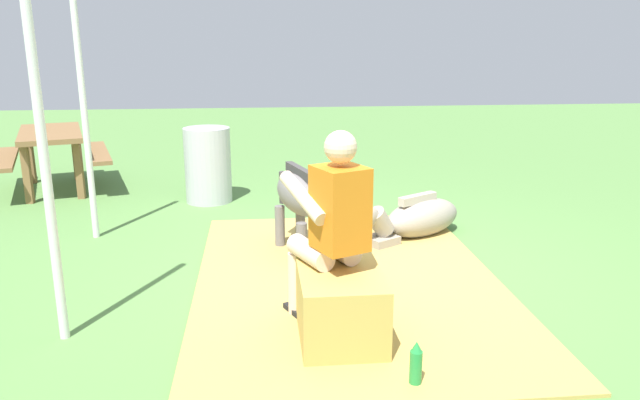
# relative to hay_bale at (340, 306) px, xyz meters

# --- Properties ---
(ground_plane) EXTENTS (24.00, 24.00, 0.00)m
(ground_plane) POSITION_rel_hay_bale_xyz_m (1.18, -0.26, -0.23)
(ground_plane) COLOR #568442
(hay_patch) EXTENTS (3.43, 2.36, 0.02)m
(hay_patch) POSITION_rel_hay_bale_xyz_m (0.92, -0.19, -0.22)
(hay_patch) COLOR tan
(hay_patch) RESTS_ON ground
(hay_bale) EXTENTS (0.72, 0.52, 0.46)m
(hay_bale) POSITION_rel_hay_bale_xyz_m (0.00, 0.00, 0.00)
(hay_bale) COLOR tan
(hay_bale) RESTS_ON ground
(person_seated) EXTENTS (0.72, 0.58, 1.34)m
(person_seated) POSITION_rel_hay_bale_xyz_m (0.15, 0.05, 0.51)
(person_seated) COLOR beige
(person_seated) RESTS_ON ground
(pony_standing) EXTENTS (1.31, 0.59, 0.93)m
(pony_standing) POSITION_rel_hay_bale_xyz_m (1.47, 0.11, 0.33)
(pony_standing) COLOR slate
(pony_standing) RESTS_ON ground
(pony_lying) EXTENTS (0.93, 1.28, 0.42)m
(pony_lying) POSITION_rel_hay_bale_xyz_m (1.96, -0.99, -0.04)
(pony_lying) COLOR gray
(pony_lying) RESTS_ON ground
(soda_bottle) EXTENTS (0.07, 0.07, 0.27)m
(soda_bottle) POSITION_rel_hay_bale_xyz_m (-0.58, -0.34, -0.10)
(soda_bottle) COLOR #268C3F
(soda_bottle) RESTS_ON ground
(water_barrel) EXTENTS (0.53, 0.53, 0.86)m
(water_barrel) POSITION_rel_hay_bale_xyz_m (3.52, 1.08, 0.20)
(water_barrel) COLOR #B2B2B7
(water_barrel) RESTS_ON ground
(tent_pole_left) EXTENTS (0.06, 0.06, 2.48)m
(tent_pole_left) POSITION_rel_hay_bale_xyz_m (0.20, 1.76, 1.01)
(tent_pole_left) COLOR silver
(tent_pole_left) RESTS_ON ground
(tent_pole_right) EXTENTS (0.06, 0.06, 2.48)m
(tent_pole_right) POSITION_rel_hay_bale_xyz_m (2.28, 2.07, 1.01)
(tent_pole_right) COLOR silver
(tent_pole_right) RESTS_ON ground
(picnic_bench) EXTENTS (1.82, 1.68, 0.75)m
(picnic_bench) POSITION_rel_hay_bale_xyz_m (4.24, 3.04, 0.35)
(picnic_bench) COLOR brown
(picnic_bench) RESTS_ON ground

